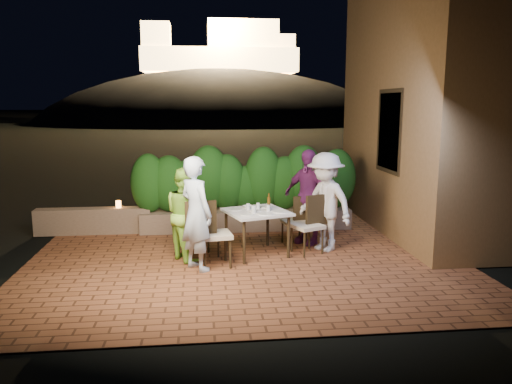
{
  "coord_description": "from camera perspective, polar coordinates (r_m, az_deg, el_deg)",
  "views": [
    {
      "loc": [
        -0.69,
        -7.47,
        2.51
      ],
      "look_at": [
        0.21,
        0.68,
        1.05
      ],
      "focal_mm": 35.0,
      "sensor_mm": 36.0,
      "label": 1
    }
  ],
  "objects": [
    {
      "name": "plate_se",
      "position": [
        8.58,
        1.16,
        -1.71
      ],
      "size": [
        0.22,
        0.22,
        0.01
      ],
      "primitive_type": "cylinder",
      "color": "white",
      "rests_on": "dining_table"
    },
    {
      "name": "glass_ne",
      "position": [
        8.27,
        1.42,
        -1.84
      ],
      "size": [
        0.06,
        0.06,
        0.1
      ],
      "primitive_type": "cylinder",
      "color": "silver",
      "rests_on": "dining_table"
    },
    {
      "name": "window_frame",
      "position": [
        9.64,
        15.08,
        6.72
      ],
      "size": [
        0.06,
        1.15,
        1.55
      ],
      "primitive_type": "cube",
      "color": "black",
      "rests_on": "building_wall"
    },
    {
      "name": "parapet",
      "position": [
        10.25,
        -18.06,
        -3.15
      ],
      "size": [
        2.2,
        0.3,
        0.5
      ],
      "primitive_type": "cube",
      "color": "brown",
      "rests_on": "ground"
    },
    {
      "name": "glass_sw",
      "position": [
        8.37,
        -0.91,
        -1.68
      ],
      "size": [
        0.06,
        0.06,
        0.1
      ],
      "primitive_type": "cylinder",
      "color": "silver",
      "rests_on": "dining_table"
    },
    {
      "name": "dining_table",
      "position": [
        8.38,
        0.08,
        -4.67
      ],
      "size": [
        1.2,
        1.2,
        0.75
      ],
      "primitive_type": null,
      "rotation": [
        0.0,
        0.0,
        0.31
      ],
      "color": "white",
      "rests_on": "ground"
    },
    {
      "name": "beer_bottle",
      "position": [
        8.37,
        1.48,
        -1.07
      ],
      "size": [
        0.05,
        0.05,
        0.28
      ],
      "primitive_type": null,
      "color": "#4B2E0C",
      "rests_on": "dining_table"
    },
    {
      "name": "diner_blue",
      "position": [
        7.58,
        -6.85,
        -2.47
      ],
      "size": [
        0.72,
        0.76,
        1.74
      ],
      "primitive_type": "imported",
      "rotation": [
        0.0,
        0.0,
        2.22
      ],
      "color": "#AFC7E1",
      "rests_on": "ground"
    },
    {
      "name": "fortress",
      "position": [
        68.0,
        -4.2,
        16.82
      ],
      "size": [
        26.0,
        8.0,
        8.0
      ],
      "primitive_type": null,
      "color": "#FFCC7A",
      "rests_on": "hill"
    },
    {
      "name": "diner_white",
      "position": [
        8.6,
        7.92,
        -1.15
      ],
      "size": [
        1.14,
        1.26,
        1.7
      ],
      "primitive_type": "imported",
      "rotation": [
        0.0,
        0.0,
        -0.97
      ],
      "color": "silver",
      "rests_on": "ground"
    },
    {
      "name": "parapet_lamp",
      "position": [
        10.09,
        -15.45,
        -1.36
      ],
      "size": [
        0.1,
        0.1,
        0.14
      ],
      "primitive_type": "cylinder",
      "color": "orange",
      "rests_on": "parapet"
    },
    {
      "name": "window_pane",
      "position": [
        9.65,
        15.14,
        6.72
      ],
      "size": [
        0.08,
        1.0,
        1.4
      ],
      "primitive_type": "cube",
      "color": "black",
      "rests_on": "building_wall"
    },
    {
      "name": "chair_left_front",
      "position": [
        7.79,
        -4.68,
        -4.73
      ],
      "size": [
        0.55,
        0.55,
        1.04
      ],
      "primitive_type": null,
      "rotation": [
        0.0,
        0.0,
        0.15
      ],
      "color": "black",
      "rests_on": "ground"
    },
    {
      "name": "plate_ne",
      "position": [
        8.2,
        2.78,
        -2.26
      ],
      "size": [
        0.23,
        0.23,
        0.01
      ],
      "primitive_type": "cylinder",
      "color": "white",
      "rests_on": "dining_table"
    },
    {
      "name": "plate_front",
      "position": [
        8.03,
        1.04,
        -2.52
      ],
      "size": [
        0.24,
        0.24,
        0.01
      ],
      "primitive_type": "cylinder",
      "color": "white",
      "rests_on": "dining_table"
    },
    {
      "name": "planter",
      "position": [
        10.08,
        -1.08,
        -3.16
      ],
      "size": [
        4.2,
        0.55,
        0.4
      ],
      "primitive_type": "cube",
      "color": "brown",
      "rests_on": "ground"
    },
    {
      "name": "chair_right_front",
      "position": [
        8.47,
        5.88,
        -3.74
      ],
      "size": [
        0.6,
        0.6,
        0.99
      ],
      "primitive_type": null,
      "rotation": [
        0.0,
        0.0,
        3.55
      ],
      "color": "black",
      "rests_on": "ground"
    },
    {
      "name": "hill",
      "position": [
        67.84,
        -4.05,
        4.57
      ],
      "size": [
        52.0,
        40.0,
        22.0
      ],
      "primitive_type": "ellipsoid",
      "color": "black",
      "rests_on": "ground"
    },
    {
      "name": "glass_se",
      "position": [
        8.46,
        0.24,
        -1.58
      ],
      "size": [
        0.06,
        0.06,
        0.1
      ],
      "primitive_type": "cylinder",
      "color": "silver",
      "rests_on": "dining_table"
    },
    {
      "name": "plate_nw",
      "position": [
        7.99,
        -1.03,
        -2.59
      ],
      "size": [
        0.21,
        0.21,
        0.01
      ],
      "primitive_type": "cylinder",
      "color": "white",
      "rests_on": "dining_table"
    },
    {
      "name": "chair_left_back",
      "position": [
        8.28,
        -5.87,
        -4.59
      ],
      "size": [
        0.53,
        0.53,
        0.84
      ],
      "primitive_type": null,
      "rotation": [
        0.0,
        0.0,
        0.52
      ],
      "color": "black",
      "rests_on": "ground"
    },
    {
      "name": "plate_centre",
      "position": [
        8.29,
        -0.12,
        -2.12
      ],
      "size": [
        0.22,
        0.22,
        0.01
      ],
      "primitive_type": "cylinder",
      "color": "white",
      "rests_on": "dining_table"
    },
    {
      "name": "chair_right_back",
      "position": [
        8.97,
        4.4,
        -3.29
      ],
      "size": [
        0.47,
        0.47,
        0.88
      ],
      "primitive_type": null,
      "rotation": [
        0.0,
        0.0,
        3.3
      ],
      "color": "black",
      "rests_on": "ground"
    },
    {
      "name": "ground",
      "position": [
        7.92,
        -0.99,
        -8.54
      ],
      "size": [
        400.0,
        400.0,
        0.0
      ],
      "primitive_type": "plane",
      "color": "black",
      "rests_on": "ground"
    },
    {
      "name": "diner_purple",
      "position": [
        9.0,
        5.94,
        -0.54
      ],
      "size": [
        0.98,
        1.03,
        1.71
      ],
      "primitive_type": "imported",
      "rotation": [
        0.0,
        0.0,
        -0.84
      ],
      "color": "#66225E",
      "rests_on": "ground"
    },
    {
      "name": "building_wall",
      "position": [
        10.4,
        18.31,
        9.54
      ],
      "size": [
        1.6,
        5.0,
        5.0
      ],
      "primitive_type": "cube",
      "color": "brown",
      "rests_on": "ground"
    },
    {
      "name": "plate_sw",
      "position": [
        8.37,
        -2.37,
        -2.01
      ],
      "size": [
        0.23,
        0.23,
        0.01
      ],
      "primitive_type": "cylinder",
      "color": "white",
      "rests_on": "dining_table"
    },
    {
      "name": "terrace_floor",
      "position": [
        8.41,
        -1.31,
        -7.81
      ],
      "size": [
        7.0,
        6.0,
        0.15
      ],
      "primitive_type": "cube",
      "color": "brown",
      "rests_on": "ground"
    },
    {
      "name": "glass_nw",
      "position": [
        8.12,
        -0.27,
        -1.98
      ],
      "size": [
        0.07,
        0.07,
        0.12
      ],
      "primitive_type": "cylinder",
      "color": "silver",
      "rests_on": "dining_table"
    },
    {
      "name": "hedge",
      "position": [
        9.93,
        -1.1,
        1.06
      ],
      "size": [
        4.0,
        0.7,
        1.1
      ],
      "primitive_type": null,
      "color": "#174412",
      "rests_on": "planter"
    },
    {
      "name": "bowl",
      "position": [
        8.53,
        -0.92,
        -1.68
      ],
      "size": [
        0.23,
        0.23,
        0.04
      ],
      "primitive_type": "imported",
      "rotation": [
        0.0,
        0.0,
        0.59
      ],
      "color": "white",
      "rests_on": "dining_table"
    },
    {
      "name": "diner_green",
      "position": [
        8.14,
        -8.08,
        -2.48
      ],
      "size": [
        0.86,
        0.92,
        1.5
      ],
      "primitive_type": "imported",
      "rotation": [
        0.0,
        0.0,
        2.11
      ],
      "color": "#98DC45",
      "rests_on": "ground"
    }
  ]
}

